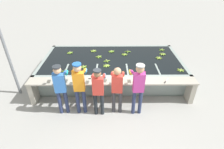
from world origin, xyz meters
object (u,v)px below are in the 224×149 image
worker_2 (98,88)px  banana_bunch_floating_13 (181,70)px  worker_3 (117,87)px  support_post_left (7,53)px  banana_bunch_floating_9 (128,51)px  banana_bunch_floating_11 (107,66)px  worker_1 (79,84)px  banana_bunch_floating_2 (65,71)px  knife_0 (166,81)px  worker_4 (138,85)px  banana_bunch_floating_12 (162,50)px  banana_bunch_floating_10 (111,51)px  banana_bunch_floating_0 (163,54)px  banana_bunch_floating_3 (70,53)px  banana_bunch_floating_7 (107,61)px  banana_bunch_floating_4 (159,58)px  worker_0 (60,85)px  banana_bunch_floating_6 (125,54)px  banana_bunch_floating_5 (93,51)px  knife_1 (92,79)px  banana_bunch_floating_8 (99,57)px  banana_bunch_floating_1 (83,67)px

worker_2 → banana_bunch_floating_13: bearing=23.3°
worker_3 → support_post_left: (-3.52, 0.97, 0.65)m
worker_3 → banana_bunch_floating_9: (0.54, 2.75, -0.11)m
banana_bunch_floating_11 → worker_1: bearing=-117.1°
banana_bunch_floating_2 → knife_0: banana_bunch_floating_2 is taller
worker_4 → banana_bunch_floating_12: size_ratio=6.25×
worker_1 → banana_bunch_floating_10: worker_1 is taller
banana_bunch_floating_0 → banana_bunch_floating_3: bearing=177.6°
banana_bunch_floating_7 → support_post_left: support_post_left is taller
worker_1 → banana_bunch_floating_12: 4.31m
banana_bunch_floating_2 → support_post_left: size_ratio=0.09×
banana_bunch_floating_4 → banana_bunch_floating_13: (0.54, -0.97, 0.00)m
worker_0 → banana_bunch_floating_9: bearing=51.5°
banana_bunch_floating_2 → banana_bunch_floating_12: same height
worker_2 → banana_bunch_floating_2: worker_2 is taller
worker_4 → banana_bunch_floating_10: (-0.76, 2.82, -0.21)m
banana_bunch_floating_7 → banana_bunch_floating_6: bearing=39.0°
banana_bunch_floating_13 → worker_4: bearing=-144.6°
banana_bunch_floating_3 → banana_bunch_floating_10: size_ratio=1.01×
worker_1 → banana_bunch_floating_5: worker_1 is taller
banana_bunch_floating_6 → knife_1: (-1.19, -1.84, -0.01)m
banana_bunch_floating_2 → banana_bunch_floating_3: 1.57m
banana_bunch_floating_2 → banana_bunch_floating_8: bearing=46.2°
knife_1 → support_post_left: support_post_left is taller
banana_bunch_floating_1 → knife_1: (0.39, -0.78, -0.01)m
worker_0 → worker_2: (1.10, -0.07, -0.06)m
banana_bunch_floating_4 → banana_bunch_floating_6: bearing=165.5°
banana_bunch_floating_10 → knife_1: (-0.65, -2.15, -0.01)m
banana_bunch_floating_4 → worker_1: bearing=-143.4°
banana_bunch_floating_0 → banana_bunch_floating_8: (-2.65, -0.24, 0.00)m
banana_bunch_floating_4 → worker_2: bearing=-136.2°
banana_bunch_floating_0 → banana_bunch_floating_1: 3.35m
banana_bunch_floating_3 → banana_bunch_floating_6: 2.32m
banana_bunch_floating_1 → banana_bunch_floating_13: 3.48m
worker_0 → worker_2: 1.11m
worker_4 → banana_bunch_floating_8: worker_4 is taller
banana_bunch_floating_10 → banana_bunch_floating_13: same height
banana_bunch_floating_0 → banana_bunch_floating_3: size_ratio=0.99×
banana_bunch_floating_10 → banana_bunch_floating_13: size_ratio=1.00×
knife_1 → banana_bunch_floating_13: bearing=9.6°
worker_0 → banana_bunch_floating_8: size_ratio=6.06×
banana_bunch_floating_6 → knife_0: bearing=-59.8°
banana_bunch_floating_3 → banana_bunch_floating_11: same height
banana_bunch_floating_3 → knife_1: size_ratio=0.81×
banana_bunch_floating_6 → banana_bunch_floating_10: 0.63m
banana_bunch_floating_6 → knife_0: 2.34m
worker_0 → banana_bunch_floating_2: 1.11m
banana_bunch_floating_5 → banana_bunch_floating_3: bearing=-169.7°
banana_bunch_floating_0 → banana_bunch_floating_10: bearing=172.3°
worker_4 → banana_bunch_floating_1: worker_4 is taller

